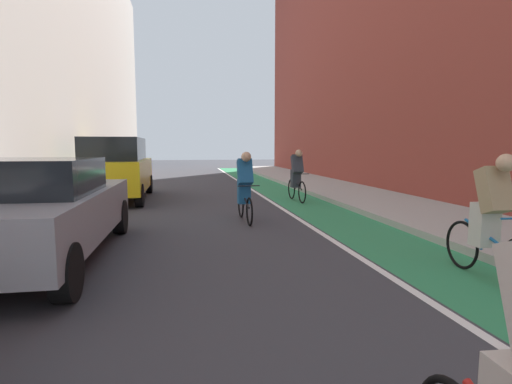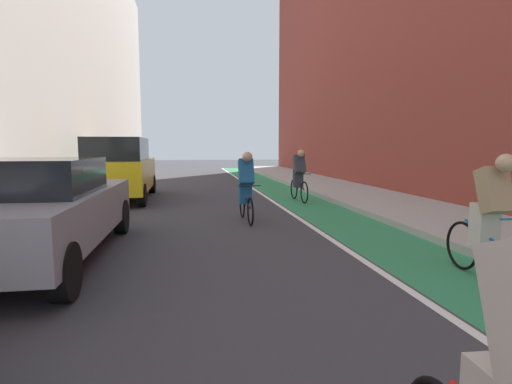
{
  "view_description": "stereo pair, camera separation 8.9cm",
  "coord_description": "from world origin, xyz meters",
  "px_view_note": "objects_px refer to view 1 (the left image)",
  "views": [
    {
      "loc": [
        -0.57,
        4.04,
        1.7
      ],
      "look_at": [
        0.64,
        10.8,
        0.92
      ],
      "focal_mm": 27.99,
      "sensor_mm": 36.0,
      "label": 1
    },
    {
      "loc": [
        -0.49,
        4.02,
        1.7
      ],
      "look_at": [
        0.64,
        10.8,
        0.92
      ],
      "focal_mm": 27.99,
      "sensor_mm": 36.0,
      "label": 2
    }
  ],
  "objects_px": {
    "cyclist_far": "(297,175)",
    "parked_sedan_silver": "(37,209)",
    "parked_suv_yellow_cab": "(116,168)",
    "cyclist_trailing": "(245,185)",
    "cyclist_mid": "(491,218)"
  },
  "relations": [
    {
      "from": "parked_sedan_silver",
      "to": "cyclist_trailing",
      "type": "relative_size",
      "value": 2.78
    },
    {
      "from": "parked_suv_yellow_cab",
      "to": "cyclist_far",
      "type": "xyz_separation_m",
      "value": [
        5.59,
        -1.28,
        -0.21
      ]
    },
    {
      "from": "parked_suv_yellow_cab",
      "to": "cyclist_trailing",
      "type": "distance_m",
      "value": 5.6
    },
    {
      "from": "parked_sedan_silver",
      "to": "cyclist_mid",
      "type": "xyz_separation_m",
      "value": [
        5.92,
        -1.91,
        0.02
      ]
    },
    {
      "from": "parked_sedan_silver",
      "to": "parked_suv_yellow_cab",
      "type": "distance_m",
      "value": 7.04
    },
    {
      "from": "parked_sedan_silver",
      "to": "cyclist_far",
      "type": "height_order",
      "value": "cyclist_far"
    },
    {
      "from": "cyclist_mid",
      "to": "parked_sedan_silver",
      "type": "bearing_deg",
      "value": 162.1
    },
    {
      "from": "cyclist_mid",
      "to": "cyclist_trailing",
      "type": "height_order",
      "value": "cyclist_mid"
    },
    {
      "from": "parked_suv_yellow_cab",
      "to": "cyclist_mid",
      "type": "bearing_deg",
      "value": -56.51
    },
    {
      "from": "cyclist_far",
      "to": "cyclist_trailing",
      "type": "bearing_deg",
      "value": -124.22
    },
    {
      "from": "cyclist_trailing",
      "to": "cyclist_mid",
      "type": "bearing_deg",
      "value": -61.86
    },
    {
      "from": "parked_suv_yellow_cab",
      "to": "cyclist_far",
      "type": "relative_size",
      "value": 2.72
    },
    {
      "from": "parked_sedan_silver",
      "to": "cyclist_trailing",
      "type": "distance_m",
      "value": 4.37
    },
    {
      "from": "parked_sedan_silver",
      "to": "cyclist_mid",
      "type": "bearing_deg",
      "value": -17.9
    },
    {
      "from": "cyclist_far",
      "to": "parked_sedan_silver",
      "type": "bearing_deg",
      "value": -134.16
    }
  ]
}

